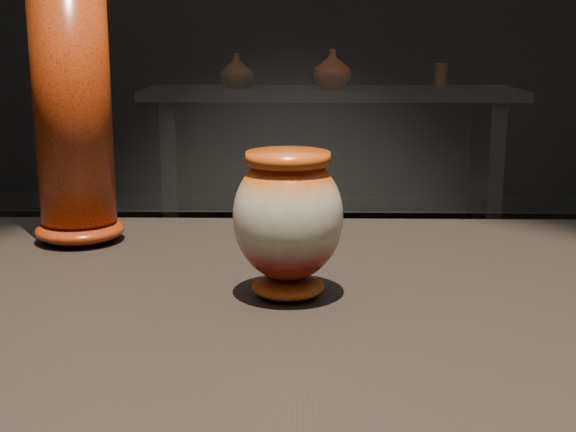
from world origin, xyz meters
TOP-DOWN VIEW (x-y plane):
  - main_vase at (-0.12, -0.00)m, footprint 0.16×0.16m
  - tall_vase at (-0.44, 0.25)m, footprint 0.14×0.14m
  - back_shelf at (0.05, 3.43)m, footprint 2.00×0.60m
  - back_vase_left at (-0.46, 3.43)m, footprint 0.18×0.18m
  - back_vase_mid at (0.05, 3.39)m, footprint 0.28×0.28m
  - back_vase_right at (0.64, 3.47)m, footprint 0.07×0.07m

SIDE VIEW (x-z plane):
  - back_shelf at x=0.05m, z-range 0.19..1.09m
  - back_vase_right at x=0.64m, z-range 0.90..1.03m
  - back_vase_left at x=-0.46m, z-range 0.90..1.08m
  - main_vase at x=-0.12m, z-range 0.91..1.08m
  - back_vase_mid at x=0.05m, z-range 0.90..1.11m
  - tall_vase at x=-0.44m, z-range 0.89..1.32m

